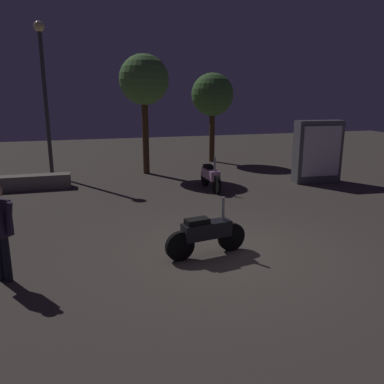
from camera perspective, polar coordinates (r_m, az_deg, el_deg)
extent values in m
plane|color=#4C443D|center=(7.78, 4.49, -8.68)|extent=(40.00, 40.00, 0.00)
cylinder|color=black|center=(7.31, -1.75, -7.82)|extent=(0.57, 0.19, 0.56)
cylinder|color=black|center=(7.79, 5.71, -6.46)|extent=(0.57, 0.19, 0.56)
cube|color=black|center=(7.45, 2.12, -5.49)|extent=(0.99, 0.46, 0.30)
cube|color=black|center=(7.30, 0.74, -4.24)|extent=(0.47, 0.31, 0.10)
cylinder|color=gray|center=(7.50, 4.51, -2.38)|extent=(0.07, 0.07, 0.45)
sphere|color=#F2EABF|center=(7.65, 5.11, -4.62)|extent=(0.12, 0.12, 0.12)
cylinder|color=black|center=(13.03, 1.88, 2.11)|extent=(0.11, 0.56, 0.56)
cylinder|color=black|center=(12.02, 3.59, 1.05)|extent=(0.11, 0.56, 0.56)
cube|color=#C68CB7|center=(12.48, 2.71, 2.63)|extent=(0.32, 0.96, 0.30)
cube|color=black|center=(12.62, 2.41, 3.69)|extent=(0.25, 0.45, 0.10)
cylinder|color=gray|center=(12.08, 3.30, 4.05)|extent=(0.06, 0.06, 0.45)
sphere|color=#F2EABF|center=(12.06, 3.44, 2.45)|extent=(0.12, 0.12, 0.12)
cylinder|color=black|center=(7.16, -25.18, -8.75)|extent=(0.12, 0.12, 0.79)
cylinder|color=black|center=(7.27, -26.04, -8.49)|extent=(0.12, 0.12, 0.79)
cylinder|color=#261E38|center=(6.81, -24.90, -3.44)|extent=(0.20, 0.18, 0.54)
cylinder|color=#38383D|center=(15.13, -20.31, 11.46)|extent=(0.14, 0.14, 5.02)
sphere|color=#F9E59E|center=(15.27, -21.23, 21.41)|extent=(0.36, 0.36, 0.36)
cylinder|color=#4C331E|center=(17.59, 2.90, 8.10)|extent=(0.24, 0.24, 2.28)
sphere|color=#477A38|center=(17.49, 2.98, 13.89)|extent=(1.82, 1.82, 1.82)
cylinder|color=#4C331E|center=(14.99, -6.72, 8.00)|extent=(0.24, 0.24, 2.82)
sphere|color=#568C42|center=(14.91, -6.96, 15.83)|extent=(1.80, 1.80, 1.80)
cube|color=#595960|center=(14.13, 17.67, 5.57)|extent=(1.63, 0.61, 2.10)
cube|color=white|center=(13.90, 18.23, 5.60)|extent=(1.34, 0.13, 1.68)
cube|color=gray|center=(13.71, -24.91, 1.14)|extent=(3.73, 0.50, 0.45)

